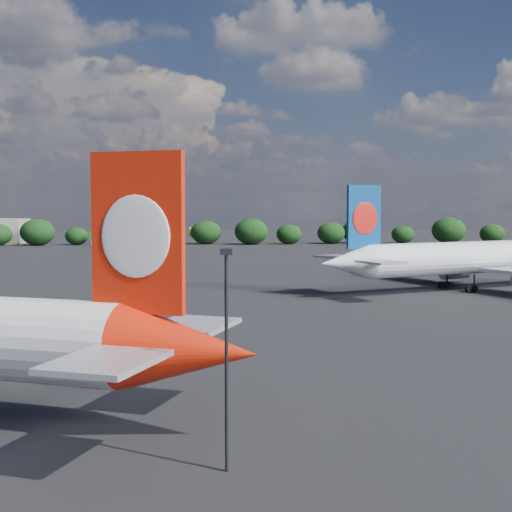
{
  "coord_description": "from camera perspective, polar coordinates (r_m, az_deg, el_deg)",
  "views": [
    {
      "loc": [
        10.9,
        -46.13,
        12.08
      ],
      "look_at": [
        16.0,
        12.0,
        8.0
      ],
      "focal_mm": 50.0,
      "sensor_mm": 36.0,
      "label": 1
    }
  ],
  "objects": [
    {
      "name": "china_southern_airliner",
      "position": [
        106.53,
        16.17,
        -0.22
      ],
      "size": [
        44.0,
        42.33,
        14.88
      ],
      "color": "white",
      "rests_on": "ground"
    },
    {
      "name": "apron_lamp_post",
      "position": [
        32.38,
        -2.38,
        -7.29
      ],
      "size": [
        0.55,
        0.3,
        10.2
      ],
      "color": "black",
      "rests_on": "ground"
    },
    {
      "name": "ground",
      "position": [
        107.37,
        -10.82,
        -2.53
      ],
      "size": [
        500.0,
        500.0,
        0.0
      ],
      "primitive_type": "plane",
      "color": "black",
      "rests_on": "ground"
    },
    {
      "name": "horizon_treeline",
      "position": [
        226.79,
        -5.83,
        1.9
      ],
      "size": [
        205.04,
        14.18,
        8.91
      ],
      "color": "black",
      "rests_on": "ground"
    },
    {
      "name": "billboard_yellow",
      "position": [
        228.28,
        -4.74,
        1.93
      ],
      "size": [
        5.0,
        0.3,
        5.5
      ],
      "color": "yellow",
      "rests_on": "ground"
    },
    {
      "name": "highway_sign",
      "position": [
        224.18,
        -12.42,
        1.62
      ],
      "size": [
        6.0,
        0.3,
        4.5
      ],
      "color": "#136327",
      "rests_on": "ground"
    }
  ]
}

